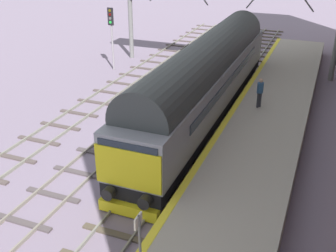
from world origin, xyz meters
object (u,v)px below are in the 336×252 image
platform_number_sign (139,233)px  diesel_locomotive (206,77)px  signal_post_far (111,30)px  waiting_passenger (260,90)px

platform_number_sign → diesel_locomotive: bearing=98.8°
signal_post_far → diesel_locomotive: bearing=-33.6°
signal_post_far → platform_number_sign: size_ratio=2.60×
diesel_locomotive → waiting_passenger: (2.95, 0.42, -0.50)m
signal_post_far → platform_number_sign: signal_post_far is taller
waiting_passenger → diesel_locomotive: bearing=125.8°
diesel_locomotive → signal_post_far: 11.12m
diesel_locomotive → platform_number_sign: diesel_locomotive is taller
signal_post_far → waiting_passenger: bearing=-25.1°
signal_post_far → waiting_passenger: (12.20, -5.72, -1.08)m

